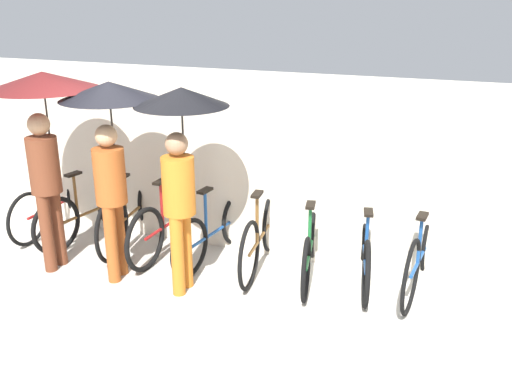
# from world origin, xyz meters

# --- Properties ---
(ground_plane) EXTENTS (30.00, 30.00, 0.00)m
(ground_plane) POSITION_xyz_m (0.00, 0.00, 0.00)
(ground_plane) COLOR #B7B2A8
(back_wall) EXTENTS (13.74, 0.12, 2.09)m
(back_wall) POSITION_xyz_m (0.00, 1.75, 1.05)
(back_wall) COLOR beige
(back_wall) RESTS_ON ground
(parked_bicycle_0) EXTENTS (0.44, 1.71, 0.99)m
(parked_bicycle_0) POSITION_xyz_m (-2.24, 1.48, 0.36)
(parked_bicycle_0) COLOR black
(parked_bicycle_0) RESTS_ON ground
(parked_bicycle_1) EXTENTS (0.50, 1.65, 1.07)m
(parked_bicycle_1) POSITION_xyz_m (-1.68, 1.37, 0.36)
(parked_bicycle_1) COLOR black
(parked_bicycle_1) RESTS_ON ground
(parked_bicycle_2) EXTENTS (0.44, 1.85, 0.99)m
(parked_bicycle_2) POSITION_xyz_m (-1.12, 1.48, 0.40)
(parked_bicycle_2) COLOR black
(parked_bicycle_2) RESTS_ON ground
(parked_bicycle_3) EXTENTS (0.44, 1.81, 1.10)m
(parked_bicycle_3) POSITION_xyz_m (-0.56, 1.42, 0.38)
(parked_bicycle_3) COLOR black
(parked_bicycle_3) RESTS_ON ground
(parked_bicycle_4) EXTENTS (0.44, 1.64, 1.08)m
(parked_bicycle_4) POSITION_xyz_m (0.00, 1.39, 0.35)
(parked_bicycle_4) COLOR black
(parked_bicycle_4) RESTS_ON ground
(parked_bicycle_5) EXTENTS (0.44, 1.68, 1.11)m
(parked_bicycle_5) POSITION_xyz_m (0.56, 1.38, 0.38)
(parked_bicycle_5) COLOR black
(parked_bicycle_5) RESTS_ON ground
(parked_bicycle_6) EXTENTS (0.48, 1.63, 1.04)m
(parked_bicycle_6) POSITION_xyz_m (1.12, 1.37, 0.35)
(parked_bicycle_6) COLOR black
(parked_bicycle_6) RESTS_ON ground
(parked_bicycle_7) EXTENTS (0.52, 1.62, 1.07)m
(parked_bicycle_7) POSITION_xyz_m (1.68, 1.46, 0.35)
(parked_bicycle_7) COLOR black
(parked_bicycle_7) RESTS_ON ground
(parked_bicycle_8) EXTENTS (0.44, 1.70, 1.07)m
(parked_bicycle_8) POSITION_xyz_m (2.24, 1.48, 0.39)
(parked_bicycle_8) COLOR black
(parked_bicycle_8) RESTS_ON ground
(pedestrian_leading) EXTENTS (1.14, 1.14, 2.13)m
(pedestrian_leading) POSITION_xyz_m (-1.57, 0.67, 1.73)
(pedestrian_leading) COLOR brown
(pedestrian_leading) RESTS_ON ground
(pedestrian_center) EXTENTS (0.99, 0.99, 2.07)m
(pedestrian_center) POSITION_xyz_m (-0.80, 0.70, 1.62)
(pedestrian_center) COLOR #9E4C1E
(pedestrian_center) RESTS_ON ground
(pedestrian_trailing) EXTENTS (0.91, 0.91, 2.06)m
(pedestrian_trailing) POSITION_xyz_m (-0.01, 0.69, 1.57)
(pedestrian_trailing) COLOR #C66B1E
(pedestrian_trailing) RESTS_ON ground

